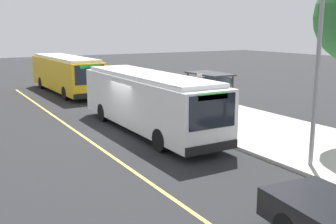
{
  "coord_description": "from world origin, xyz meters",
  "views": [
    {
      "loc": [
        17.94,
        -8.1,
        5.08
      ],
      "look_at": [
        2.81,
        0.78,
        1.45
      ],
      "focal_mm": 42.64,
      "sensor_mm": 36.0,
      "label": 1
    }
  ],
  "objects_px": {
    "transit_bus_main": "(148,100)",
    "pedestrian_commuter": "(188,100)",
    "transit_bus_second": "(66,73)",
    "waiting_bench": "(208,106)",
    "route_sign_post": "(199,92)"
  },
  "relations": [
    {
      "from": "transit_bus_main",
      "to": "pedestrian_commuter",
      "type": "xyz_separation_m",
      "value": [
        -1.34,
        3.33,
        -0.5
      ]
    },
    {
      "from": "waiting_bench",
      "to": "pedestrian_commuter",
      "type": "distance_m",
      "value": 1.46
    },
    {
      "from": "route_sign_post",
      "to": "pedestrian_commuter",
      "type": "height_order",
      "value": "route_sign_post"
    },
    {
      "from": "transit_bus_main",
      "to": "pedestrian_commuter",
      "type": "bearing_deg",
      "value": 111.96
    },
    {
      "from": "waiting_bench",
      "to": "route_sign_post",
      "type": "distance_m",
      "value": 3.6
    },
    {
      "from": "transit_bus_second",
      "to": "pedestrian_commuter",
      "type": "bearing_deg",
      "value": 13.7
    },
    {
      "from": "route_sign_post",
      "to": "pedestrian_commuter",
      "type": "xyz_separation_m",
      "value": [
        -2.43,
        0.94,
        -0.84
      ]
    },
    {
      "from": "route_sign_post",
      "to": "pedestrian_commuter",
      "type": "relative_size",
      "value": 1.66
    },
    {
      "from": "waiting_bench",
      "to": "pedestrian_commuter",
      "type": "bearing_deg",
      "value": -90.73
    },
    {
      "from": "waiting_bench",
      "to": "route_sign_post",
      "type": "height_order",
      "value": "route_sign_post"
    },
    {
      "from": "transit_bus_second",
      "to": "pedestrian_commuter",
      "type": "distance_m",
      "value": 13.68
    },
    {
      "from": "waiting_bench",
      "to": "pedestrian_commuter",
      "type": "xyz_separation_m",
      "value": [
        -0.02,
        -1.38,
        0.48
      ]
    },
    {
      "from": "waiting_bench",
      "to": "route_sign_post",
      "type": "xyz_separation_m",
      "value": [
        2.41,
        -2.33,
        1.32
      ]
    },
    {
      "from": "transit_bus_second",
      "to": "waiting_bench",
      "type": "xyz_separation_m",
      "value": [
        13.3,
        4.62,
        -0.98
      ]
    },
    {
      "from": "waiting_bench",
      "to": "route_sign_post",
      "type": "relative_size",
      "value": 0.57
    }
  ]
}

